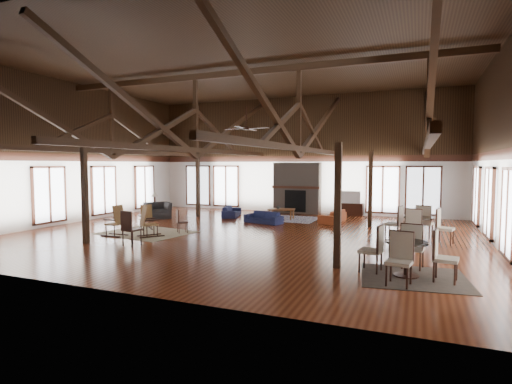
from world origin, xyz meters
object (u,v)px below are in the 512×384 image
at_px(armchair, 158,210).
at_px(tv_console, 350,209).
at_px(sofa_navy_front, 263,217).
at_px(cafe_table_far, 418,225).
at_px(sofa_navy_left, 232,211).
at_px(coffee_table, 281,210).
at_px(cafe_table_near, 406,252).
at_px(sofa_orange, 333,216).

distance_m(armchair, tv_console, 9.32).
relative_size(sofa_navy_front, cafe_table_far, 0.77).
distance_m(armchair, cafe_table_far, 11.40).
bearing_deg(cafe_table_far, sofa_navy_left, 158.36).
distance_m(sofa_navy_left, cafe_table_far, 8.99).
height_order(sofa_navy_left, coffee_table, sofa_navy_left).
relative_size(armchair, tv_console, 0.94).
bearing_deg(sofa_navy_left, cafe_table_far, -126.42).
height_order(sofa_navy_left, cafe_table_far, cafe_table_far).
relative_size(coffee_table, cafe_table_far, 0.60).
height_order(armchair, cafe_table_near, cafe_table_near).
bearing_deg(armchair, sofa_navy_left, -18.17).
height_order(coffee_table, armchair, armchair).
distance_m(sofa_navy_front, cafe_table_far, 6.45).
bearing_deg(cafe_table_far, armchair, 172.60).
xyz_separation_m(sofa_navy_left, sofa_orange, (4.88, -0.01, 0.01)).
relative_size(sofa_orange, cafe_table_near, 0.83).
height_order(coffee_table, tv_console, tv_console).
bearing_deg(sofa_navy_front, tv_console, 69.20).
xyz_separation_m(sofa_orange, coffee_table, (-2.40, 0.15, 0.15)).
distance_m(sofa_navy_left, coffee_table, 2.49).
xyz_separation_m(sofa_navy_left, coffee_table, (2.48, 0.14, 0.16)).
relative_size(sofa_navy_left, sofa_orange, 0.95).
xyz_separation_m(armchair, tv_console, (8.19, 4.45, -0.07)).
xyz_separation_m(armchair, cafe_table_far, (11.30, -1.47, 0.19)).
bearing_deg(coffee_table, sofa_navy_front, -111.83).
distance_m(sofa_navy_front, sofa_navy_left, 2.62).
xyz_separation_m(coffee_table, tv_console, (2.76, 2.47, -0.11)).
distance_m(armchair, cafe_table_near, 12.57).
bearing_deg(cafe_table_near, cafe_table_far, 86.93).
relative_size(sofa_orange, tv_console, 1.49).
bearing_deg(coffee_table, cafe_table_near, -66.14).
distance_m(cafe_table_near, cafe_table_far, 4.51).
bearing_deg(tv_console, cafe_table_near, -74.61).
xyz_separation_m(sofa_orange, cafe_table_far, (3.47, -3.31, 0.29)).
bearing_deg(sofa_navy_front, sofa_orange, 44.14).
distance_m(sofa_navy_left, cafe_table_near, 11.27).
bearing_deg(armchair, sofa_orange, -36.99).
bearing_deg(sofa_orange, tv_console, 179.99).
height_order(cafe_table_far, tv_console, cafe_table_far).
relative_size(sofa_navy_front, cafe_table_near, 0.78).
bearing_deg(coffee_table, sofa_orange, -14.91).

